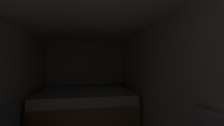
{
  "coord_description": "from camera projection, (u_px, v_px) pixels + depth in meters",
  "views": [
    {
      "loc": [
        0.03,
        -0.49,
        1.37
      ],
      "look_at": [
        0.51,
        2.47,
        1.35
      ],
      "focal_mm": 24.53,
      "sensor_mm": 36.0,
      "label": 1
    }
  ],
  "objects": [
    {
      "name": "ceiling_slab",
      "position": [
        85.0,
        16.0,
        2.22
      ],
      "size": [
        2.43,
        5.08,
        0.05
      ],
      "primitive_type": "cube",
      "color": "white",
      "rests_on": "wall_left"
    },
    {
      "name": "wall_right",
      "position": [
        161.0,
        85.0,
        2.42
      ],
      "size": [
        0.05,
        5.08,
        2.03
      ],
      "primitive_type": "cube",
      "color": "beige",
      "rests_on": "ground"
    },
    {
      "name": "wall_back",
      "position": [
        86.0,
        74.0,
        4.76
      ],
      "size": [
        2.43,
        0.05,
        2.03
      ],
      "primitive_type": "cube",
      "color": "beige",
      "rests_on": "ground"
    },
    {
      "name": "bed",
      "position": [
        86.0,
        103.0,
        3.83
      ],
      "size": [
        2.21,
        1.78,
        0.86
      ],
      "color": "#9E7247",
      "rests_on": "ground"
    }
  ]
}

